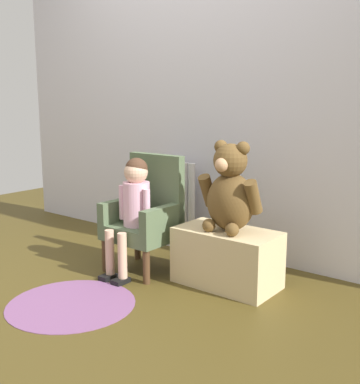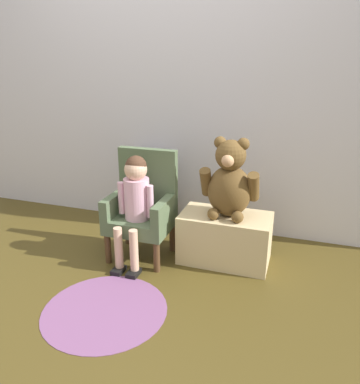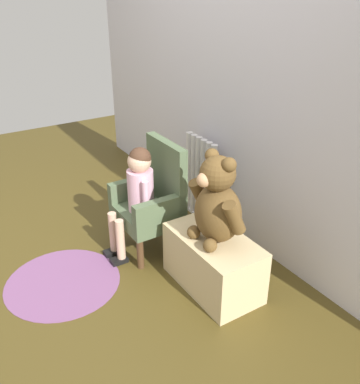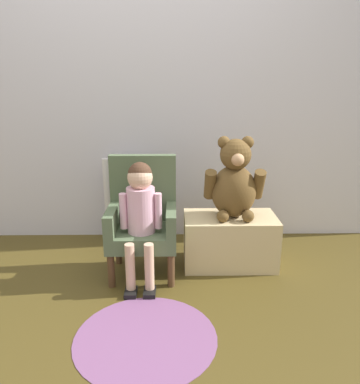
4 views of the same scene
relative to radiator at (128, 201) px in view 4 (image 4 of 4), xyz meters
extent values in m
plane|color=#493C17|center=(0.14, -1.01, -0.32)|extent=(6.00, 6.00, 0.00)
cube|color=silver|center=(0.14, 0.12, 0.88)|extent=(3.80, 0.05, 2.40)
cylinder|color=silver|center=(-0.15, 0.00, 0.01)|extent=(0.05, 0.05, 0.63)
cylinder|color=silver|center=(-0.09, 0.00, 0.01)|extent=(0.05, 0.05, 0.63)
cylinder|color=silver|center=(-0.03, 0.00, 0.01)|extent=(0.05, 0.05, 0.63)
cylinder|color=silver|center=(0.03, 0.00, 0.01)|extent=(0.05, 0.05, 0.63)
cylinder|color=silver|center=(0.09, 0.00, 0.01)|extent=(0.05, 0.05, 0.63)
cylinder|color=silver|center=(0.15, 0.00, 0.01)|extent=(0.05, 0.05, 0.63)
cube|color=silver|center=(0.00, 0.00, -0.31)|extent=(0.37, 0.05, 0.02)
cube|color=#4F6143|center=(0.15, -0.54, -0.06)|extent=(0.42, 0.37, 0.10)
cube|color=#4F6143|center=(0.15, -0.39, 0.21)|extent=(0.42, 0.06, 0.44)
cube|color=#4F6143|center=(-0.03, -0.54, 0.06)|extent=(0.06, 0.37, 0.14)
cube|color=#4F6143|center=(0.33, -0.54, 0.06)|extent=(0.06, 0.37, 0.14)
cylinder|color=#4C331E|center=(-0.03, -0.69, -0.22)|extent=(0.04, 0.04, 0.21)
cylinder|color=#4C331E|center=(0.33, -0.69, -0.22)|extent=(0.04, 0.04, 0.21)
cylinder|color=#4C331E|center=(-0.03, -0.39, -0.22)|extent=(0.04, 0.04, 0.21)
cylinder|color=#4C331E|center=(0.33, -0.39, -0.22)|extent=(0.04, 0.04, 0.21)
cylinder|color=#DFAAC1|center=(0.15, -0.58, 0.13)|extent=(0.17, 0.17, 0.28)
sphere|color=#D8AD8E|center=(0.15, -0.58, 0.33)|extent=(0.15, 0.15, 0.15)
sphere|color=#472D1E|center=(0.15, -0.58, 0.35)|extent=(0.14, 0.14, 0.14)
cylinder|color=#D8AD8E|center=(0.10, -0.77, -0.15)|extent=(0.06, 0.06, 0.28)
cube|color=black|center=(0.10, -0.79, -0.31)|extent=(0.07, 0.11, 0.03)
cylinder|color=#D8AD8E|center=(0.21, -0.77, -0.15)|extent=(0.06, 0.06, 0.28)
cube|color=black|center=(0.21, -0.79, -0.31)|extent=(0.07, 0.11, 0.03)
cylinder|color=#DFAAC1|center=(0.05, -0.60, 0.13)|extent=(0.04, 0.04, 0.22)
cylinder|color=#DFAAC1|center=(0.26, -0.60, 0.13)|extent=(0.04, 0.04, 0.22)
cube|color=#CDB583|center=(0.73, -0.41, -0.15)|extent=(0.61, 0.34, 0.34)
ellipsoid|color=brown|center=(0.74, -0.40, 0.19)|extent=(0.29, 0.25, 0.34)
sphere|color=brown|center=(0.74, -0.41, 0.44)|extent=(0.20, 0.20, 0.20)
sphere|color=tan|center=(0.74, -0.50, 0.42)|extent=(0.08, 0.08, 0.08)
sphere|color=brown|center=(0.67, -0.40, 0.51)|extent=(0.08, 0.08, 0.08)
sphere|color=brown|center=(0.81, -0.40, 0.51)|extent=(0.08, 0.08, 0.08)
cylinder|color=brown|center=(0.58, -0.41, 0.24)|extent=(0.07, 0.15, 0.21)
cylinder|color=brown|center=(0.90, -0.41, 0.24)|extent=(0.07, 0.15, 0.21)
sphere|color=brown|center=(0.66, -0.51, 0.06)|extent=(0.08, 0.08, 0.08)
sphere|color=brown|center=(0.82, -0.51, 0.06)|extent=(0.08, 0.08, 0.08)
cylinder|color=#7A4C78|center=(0.21, -1.17, -0.32)|extent=(0.70, 0.70, 0.01)
camera|label=1|loc=(2.21, -2.75, 0.79)|focal=45.00mm
camera|label=2|loc=(1.17, -2.70, 1.01)|focal=35.00mm
camera|label=3|loc=(2.37, -1.68, 1.38)|focal=40.00mm
camera|label=4|loc=(0.36, -2.72, 0.89)|focal=35.00mm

